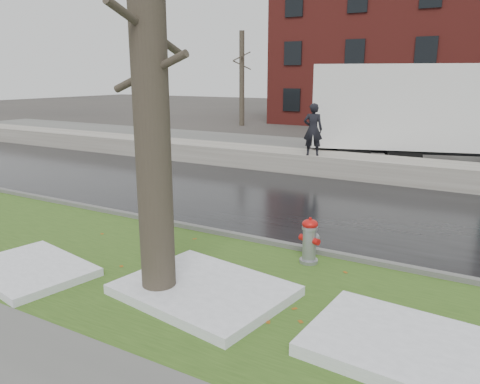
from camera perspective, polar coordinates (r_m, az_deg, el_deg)
The scene contains 16 objects.
ground at distance 9.48m, azimuth -2.65°, elevation -7.71°, with size 120.00×120.00×0.00m, color #47423D.
verge at distance 8.53m, azimuth -7.24°, elevation -10.24°, with size 60.00×4.50×0.04m, color #324F1A.
road at distance 13.29m, azimuth 7.82°, elevation -1.34°, with size 60.00×7.00×0.03m, color black.
parking_lot at distance 21.24m, azimuth 16.58°, elevation 3.99°, with size 60.00×9.00×0.03m, color slate.
curb at distance 10.25m, azimuth 0.36°, elevation -5.56°, with size 60.00×0.15×0.14m, color slate.
snowbank at distance 17.08m, azimuth 13.22°, elevation 3.09°, with size 60.00×1.60×0.75m, color #B3AEA4.
brick_building at distance 37.54m, azimuth 26.62°, elevation 14.89°, with size 26.00×12.00×10.00m, color maroon.
bg_tree_left at distance 33.85m, azimuth 0.23°, elevation 13.74°, with size 1.40×1.62×6.50m.
bg_tree_center at distance 35.10m, azimuth 12.39°, elevation 13.44°, with size 1.40×1.62×6.50m.
fire_hydrant at distance 8.95m, azimuth 8.49°, elevation -5.65°, with size 0.45×0.41×0.90m.
tree at distance 7.16m, azimuth -10.94°, elevation 13.56°, with size 1.42×1.69×6.83m.
box_truck at distance 19.35m, azimuth 22.10°, elevation 8.77°, with size 11.79×5.39×3.92m.
worker at distance 16.72m, azimuth 8.88°, elevation 7.54°, with size 0.67×0.44×1.83m, color black.
snow_patch_near at distance 7.79m, azimuth -4.41°, elevation -11.82°, with size 2.60×2.00×0.16m, color white.
snow_patch_far at distance 9.35m, azimuth -24.20°, elevation -8.60°, with size 2.20×1.60×0.14m, color white.
snow_patch_side at distance 6.64m, azimuth 21.19°, elevation -17.61°, with size 2.80×1.80×0.18m, color white.
Camera 1 is at (4.76, -7.41, 3.51)m, focal length 35.00 mm.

